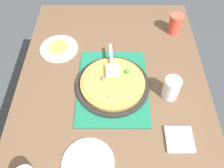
{
  "coord_description": "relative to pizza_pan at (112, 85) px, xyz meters",
  "views": [
    {
      "loc": [
        0.7,
        0.0,
        1.72
      ],
      "look_at": [
        0.0,
        0.0,
        0.77
      ],
      "focal_mm": 36.89,
      "sensor_mm": 36.0,
      "label": 1
    }
  ],
  "objects": [
    {
      "name": "pizza",
      "position": [
        -0.0,
        0.0,
        0.02
      ],
      "size": [
        0.33,
        0.33,
        0.05
      ],
      "color": "#B78442",
      "rests_on": "pizza_pan"
    },
    {
      "name": "ground_plane",
      "position": [
        0.0,
        0.0,
        -0.76
      ],
      "size": [
        8.0,
        8.0,
        0.0
      ],
      "primitive_type": "plane",
      "color": "#3D4247"
    },
    {
      "name": "placemat",
      "position": [
        0.0,
        0.0,
        -0.01
      ],
      "size": [
        0.48,
        0.36,
        0.01
      ],
      "primitive_type": "cube",
      "color": "#196B4C",
      "rests_on": "dining_table"
    },
    {
      "name": "napkin_stack",
      "position": [
        0.29,
        0.3,
        -0.01
      ],
      "size": [
        0.12,
        0.12,
        0.02
      ],
      "primitive_type": "cube",
      "color": "white",
      "rests_on": "dining_table"
    },
    {
      "name": "cup_corner",
      "position": [
        -0.43,
        0.38,
        0.05
      ],
      "size": [
        0.08,
        0.08,
        0.12
      ],
      "primitive_type": "cylinder",
      "color": "#E04C38",
      "rests_on": "dining_table"
    },
    {
      "name": "cup_near",
      "position": [
        0.05,
        0.29,
        0.05
      ],
      "size": [
        0.08,
        0.08,
        0.12
      ],
      "primitive_type": "cylinder",
      "color": "white",
      "rests_on": "dining_table"
    },
    {
      "name": "pizza_server",
      "position": [
        -0.1,
        -0.01,
        0.06
      ],
      "size": [
        0.23,
        0.07,
        0.01
      ],
      "color": "silver",
      "rests_on": "pizza"
    },
    {
      "name": "plate_near_left",
      "position": [
        -0.27,
        -0.32,
        -0.01
      ],
      "size": [
        0.22,
        0.22,
        0.01
      ],
      "primitive_type": "cylinder",
      "color": "white",
      "rests_on": "dining_table"
    },
    {
      "name": "served_slice_left",
      "position": [
        -0.27,
        -0.32,
        0.01
      ],
      "size": [
        0.11,
        0.11,
        0.02
      ],
      "primitive_type": "cylinder",
      "color": "#EAB747",
      "rests_on": "plate_near_left"
    },
    {
      "name": "dining_table",
      "position": [
        0.0,
        0.0,
        -0.12
      ],
      "size": [
        1.4,
        1.0,
        0.75
      ],
      "color": "brown",
      "rests_on": "ground_plane"
    },
    {
      "name": "plate_side",
      "position": [
        0.4,
        -0.1,
        -0.01
      ],
      "size": [
        0.22,
        0.22,
        0.01
      ],
      "primitive_type": "cylinder",
      "color": "white",
      "rests_on": "dining_table"
    },
    {
      "name": "pizza_pan",
      "position": [
        0.0,
        0.0,
        0.0
      ],
      "size": [
        0.38,
        0.38,
        0.01
      ],
      "primitive_type": "cylinder",
      "color": "black",
      "rests_on": "placemat"
    }
  ]
}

